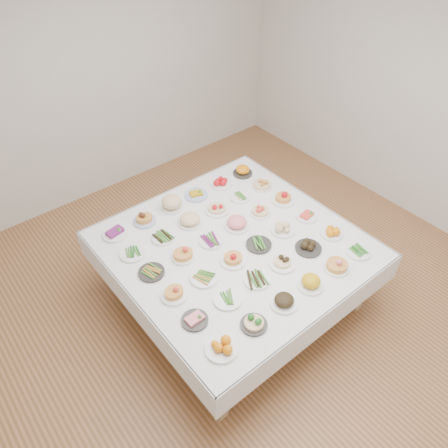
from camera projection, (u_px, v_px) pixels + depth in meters
room_envelope at (245, 135)px, 3.19m from camera, size 5.02×5.02×2.81m
display_table at (234, 249)px, 3.93m from camera, size 2.07×2.07×0.75m
dish_0 at (221, 346)px, 3.05m from camera, size 0.23×0.23×0.10m
dish_1 at (254, 321)px, 3.19m from camera, size 0.20×0.20×0.12m
dish_2 at (284, 300)px, 3.34m from camera, size 0.21×0.21×0.12m
dish_3 at (311, 282)px, 3.48m from camera, size 0.21×0.21×0.11m
dish_4 at (337, 264)px, 3.62m from camera, size 0.21×0.21×0.13m
dish_5 at (358, 251)px, 3.79m from camera, size 0.22×0.22×0.05m
dish_6 at (195, 319)px, 3.24m from camera, size 0.20×0.20×0.08m
dish_7 at (228, 299)px, 3.40m from camera, size 0.23×0.23×0.05m
dish_8 at (257, 279)px, 3.54m from camera, size 0.23×0.21×0.05m
dish_9 at (283, 261)px, 3.66m from camera, size 0.23×0.23×0.11m
dish_10 at (309, 246)px, 3.80m from camera, size 0.23×0.23×0.10m
dish_11 at (332, 231)px, 3.95m from camera, size 0.20×0.20×0.09m
dish_12 at (174, 292)px, 3.41m from camera, size 0.21×0.21×0.11m
dish_13 at (204, 277)px, 3.56m from camera, size 0.23×0.23×0.05m
dish_14 at (233, 257)px, 3.68m from camera, size 0.22×0.22×0.12m
dish_15 at (259, 244)px, 3.85m from camera, size 0.22×0.22×0.05m
dish_16 at (283, 228)px, 3.98m from camera, size 0.22×0.22×0.10m
dish_17 at (307, 215)px, 4.13m from camera, size 0.20×0.20×0.08m
dish_18 at (151, 272)px, 3.61m from camera, size 0.22×0.22×0.05m
dish_19 at (183, 253)px, 3.71m from camera, size 0.20×0.20×0.13m
dish_20 at (211, 241)px, 3.89m from camera, size 0.21×0.21×0.05m
dish_21 at (237, 222)px, 4.01m from camera, size 0.23×0.23×0.13m
dish_22 at (261, 210)px, 4.16m from camera, size 0.20×0.20×0.11m
dish_23 at (283, 196)px, 4.30m from camera, size 0.25×0.24×0.14m
dish_24 at (133, 253)px, 3.78m from camera, size 0.23×0.23×0.05m
dish_25 at (163, 237)px, 3.92m from camera, size 0.20×0.20×0.05m
dish_26 at (190, 219)px, 4.04m from camera, size 0.23×0.23×0.13m
dish_27 at (217, 206)px, 4.19m from camera, size 0.23×0.23×0.13m
dish_28 at (240, 197)px, 4.37m from camera, size 0.20×0.20×0.05m
dish_29 at (262, 183)px, 4.48m from camera, size 0.20×0.20×0.12m
dish_30 at (115, 232)px, 3.95m from camera, size 0.23×0.23×0.09m
dish_31 at (144, 218)px, 4.07m from camera, size 0.21×0.21×0.12m
dish_32 at (172, 203)px, 4.22m from camera, size 0.21×0.21×0.13m
dish_33 at (196, 194)px, 4.38m from camera, size 0.23×0.23×0.09m
dish_34 at (221, 181)px, 4.52m from camera, size 0.23×0.23×0.11m
dish_35 at (243, 171)px, 4.67m from camera, size 0.20×0.20×0.11m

